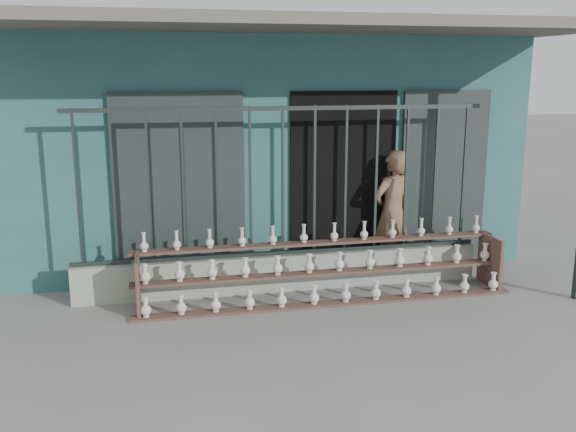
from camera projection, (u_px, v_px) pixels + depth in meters
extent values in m
plane|color=slate|center=(308.00, 330.00, 6.71)|extent=(60.00, 60.00, 0.00)
cube|color=#2A5A59|center=(245.00, 136.00, 10.45)|extent=(7.00, 5.00, 3.20)
cube|color=black|center=(342.00, 184.00, 8.36)|extent=(1.40, 0.12, 2.40)
cube|color=#1D2726|center=(180.00, 191.00, 7.89)|extent=(1.60, 0.08, 2.40)
cube|color=#1D2726|center=(443.00, 181.00, 8.61)|extent=(1.20, 0.08, 2.40)
cube|color=#59544C|center=(284.00, 25.00, 7.15)|extent=(7.40, 2.00, 0.12)
cube|color=#96A48C|center=(283.00, 272.00, 7.90)|extent=(5.00, 0.20, 0.45)
cube|color=#283330|center=(77.00, 190.00, 7.17)|extent=(0.03, 0.03, 1.80)
cube|color=#283330|center=(113.00, 188.00, 7.25)|extent=(0.03, 0.03, 1.80)
cube|color=#283330|center=(149.00, 187.00, 7.33)|extent=(0.03, 0.03, 1.80)
cube|color=#283330|center=(183.00, 186.00, 7.41)|extent=(0.03, 0.03, 1.80)
cube|color=#283330|center=(217.00, 184.00, 7.49)|extent=(0.03, 0.03, 1.80)
cube|color=#283330|center=(250.00, 183.00, 7.57)|extent=(0.03, 0.03, 1.80)
cube|color=#283330|center=(283.00, 182.00, 7.65)|extent=(0.03, 0.03, 1.80)
cube|color=#283330|center=(314.00, 181.00, 7.73)|extent=(0.03, 0.03, 1.80)
cube|color=#283330|center=(346.00, 180.00, 7.81)|extent=(0.03, 0.03, 1.80)
cube|color=#283330|center=(376.00, 179.00, 7.89)|extent=(0.03, 0.03, 1.80)
cube|color=#283330|center=(406.00, 178.00, 7.97)|extent=(0.03, 0.03, 1.80)
cube|color=#283330|center=(435.00, 176.00, 8.05)|extent=(0.03, 0.03, 1.80)
cube|color=#283330|center=(464.00, 175.00, 8.13)|extent=(0.03, 0.03, 1.80)
cube|color=#283330|center=(283.00, 108.00, 7.46)|extent=(5.00, 0.04, 0.05)
cube|color=#283330|center=(283.00, 252.00, 7.84)|extent=(5.00, 0.04, 0.05)
cube|color=brown|center=(330.00, 304.00, 7.41)|extent=(4.50, 0.18, 0.03)
cube|color=brown|center=(324.00, 273.00, 7.58)|extent=(4.50, 0.18, 0.03)
cube|color=brown|center=(319.00, 243.00, 7.75)|extent=(4.50, 0.18, 0.03)
cube|color=brown|center=(138.00, 285.00, 7.14)|extent=(0.04, 0.55, 0.64)
cube|color=brown|center=(490.00, 261.00, 8.02)|extent=(0.04, 0.55, 0.64)
imported|color=brown|center=(392.00, 214.00, 8.34)|extent=(0.71, 0.58, 1.66)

